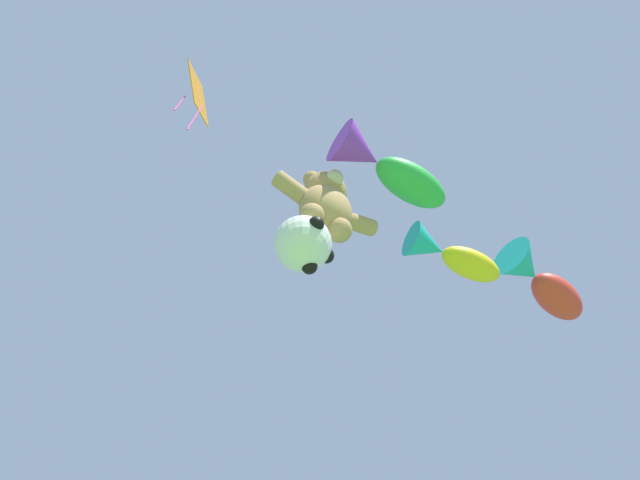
{
  "coord_description": "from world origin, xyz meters",
  "views": [
    {
      "loc": [
        -1.21,
        0.9,
        1.0
      ],
      "look_at": [
        1.05,
        4.88,
        10.96
      ],
      "focal_mm": 40.0,
      "sensor_mm": 36.0,
      "label": 1
    }
  ],
  "objects_px": {
    "soccer_ball_kite": "(304,244)",
    "fish_kite_emerald": "(385,167)",
    "diamond_kite": "(197,96)",
    "fish_kite_goldfin": "(449,255)",
    "fish_kite_crimson": "(540,282)",
    "teddy_bear_kite": "(326,204)"
  },
  "relations": [
    {
      "from": "fish_kite_emerald",
      "to": "diamond_kite",
      "type": "relative_size",
      "value": 0.71
    },
    {
      "from": "fish_kite_emerald",
      "to": "fish_kite_crimson",
      "type": "xyz_separation_m",
      "value": [
        4.42,
        0.8,
        1.04
      ]
    },
    {
      "from": "teddy_bear_kite",
      "to": "fish_kite_emerald",
      "type": "height_order",
      "value": "fish_kite_emerald"
    },
    {
      "from": "fish_kite_emerald",
      "to": "diamond_kite",
      "type": "xyz_separation_m",
      "value": [
        -3.59,
        1.29,
        2.76
      ]
    },
    {
      "from": "fish_kite_crimson",
      "to": "fish_kite_emerald",
      "type": "bearing_deg",
      "value": -169.74
    },
    {
      "from": "fish_kite_emerald",
      "to": "fish_kite_goldfin",
      "type": "relative_size",
      "value": 1.16
    },
    {
      "from": "fish_kite_emerald",
      "to": "fish_kite_goldfin",
      "type": "xyz_separation_m",
      "value": [
        2.04,
        0.94,
        0.14
      ]
    },
    {
      "from": "soccer_ball_kite",
      "to": "diamond_kite",
      "type": "relative_size",
      "value": 0.3
    },
    {
      "from": "soccer_ball_kite",
      "to": "fish_kite_goldfin",
      "type": "bearing_deg",
      "value": -2.16
    },
    {
      "from": "soccer_ball_kite",
      "to": "teddy_bear_kite",
      "type": "bearing_deg",
      "value": -26.01
    },
    {
      "from": "fish_kite_emerald",
      "to": "fish_kite_crimson",
      "type": "distance_m",
      "value": 4.62
    },
    {
      "from": "fish_kite_goldfin",
      "to": "diamond_kite",
      "type": "height_order",
      "value": "diamond_kite"
    },
    {
      "from": "teddy_bear_kite",
      "to": "diamond_kite",
      "type": "bearing_deg",
      "value": 172.23
    },
    {
      "from": "fish_kite_goldfin",
      "to": "fish_kite_crimson",
      "type": "bearing_deg",
      "value": -3.24
    },
    {
      "from": "teddy_bear_kite",
      "to": "fish_kite_crimson",
      "type": "xyz_separation_m",
      "value": [
        5.14,
        -0.1,
        1.76
      ]
    },
    {
      "from": "diamond_kite",
      "to": "fish_kite_goldfin",
      "type": "bearing_deg",
      "value": -3.62
    },
    {
      "from": "soccer_ball_kite",
      "to": "fish_kite_crimson",
      "type": "bearing_deg",
      "value": -2.63
    },
    {
      "from": "fish_kite_emerald",
      "to": "fish_kite_goldfin",
      "type": "height_order",
      "value": "fish_kite_goldfin"
    },
    {
      "from": "soccer_ball_kite",
      "to": "fish_kite_emerald",
      "type": "height_order",
      "value": "fish_kite_emerald"
    },
    {
      "from": "fish_kite_goldfin",
      "to": "diamond_kite",
      "type": "xyz_separation_m",
      "value": [
        -5.62,
        0.36,
        2.62
      ]
    },
    {
      "from": "teddy_bear_kite",
      "to": "soccer_ball_kite",
      "type": "bearing_deg",
      "value": 153.99
    },
    {
      "from": "teddy_bear_kite",
      "to": "fish_kite_crimson",
      "type": "height_order",
      "value": "fish_kite_crimson"
    }
  ]
}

